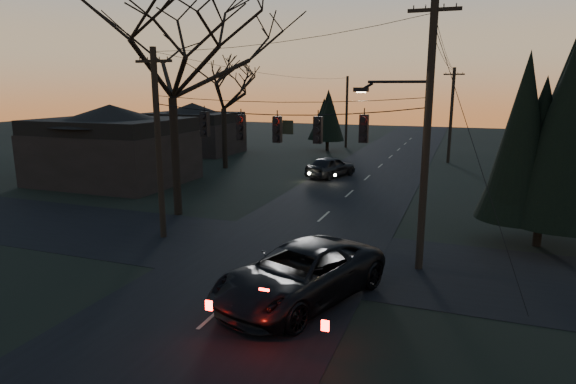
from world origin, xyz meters
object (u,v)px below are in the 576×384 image
(utility_pole_left, at_px, (164,237))
(bare_tree_left, at_px, (170,48))
(suv_near, at_px, (300,274))
(utility_pole_right, at_px, (419,269))
(utility_pole_far_l, at_px, (346,147))
(utility_pole_far_r, at_px, (448,163))
(evergreen_right, at_px, (548,142))
(sedan_oncoming_a, at_px, (331,167))

(utility_pole_left, xyz_separation_m, bare_tree_left, (-1.63, 3.77, 8.77))
(bare_tree_left, height_order, suv_near, bare_tree_left)
(utility_pole_right, height_order, utility_pole_far_l, utility_pole_right)
(utility_pole_left, relative_size, utility_pole_far_r, 1.00)
(bare_tree_left, height_order, evergreen_right, bare_tree_left)
(utility_pole_left, height_order, sedan_oncoming_a, utility_pole_left)
(utility_pole_left, bearing_deg, utility_pole_far_l, 90.00)
(utility_pole_left, relative_size, bare_tree_left, 0.68)
(utility_pole_far_l, bearing_deg, bare_tree_left, -92.90)
(utility_pole_left, bearing_deg, bare_tree_left, 113.45)
(bare_tree_left, relative_size, sedan_oncoming_a, 2.65)
(utility_pole_left, relative_size, utility_pole_far_l, 1.06)
(utility_pole_right, xyz_separation_m, evergreen_right, (4.59, 4.59, 4.56))
(utility_pole_far_l, bearing_deg, sedan_oncoming_a, -80.02)
(utility_pole_far_r, distance_m, sedan_oncoming_a, 13.49)
(suv_near, bearing_deg, utility_pole_far_r, 104.63)
(utility_pole_right, relative_size, utility_pole_far_l, 1.25)
(utility_pole_far_l, height_order, bare_tree_left, bare_tree_left)
(bare_tree_left, xyz_separation_m, evergreen_right, (17.73, 0.82, -4.21))
(sedan_oncoming_a, bearing_deg, bare_tree_left, 89.81)
(utility_pole_right, distance_m, sedan_oncoming_a, 19.19)
(utility_pole_left, bearing_deg, utility_pole_far_r, 67.67)
(suv_near, bearing_deg, bare_tree_left, 161.42)
(bare_tree_left, xyz_separation_m, suv_near, (9.75, -7.95, -7.87))
(utility_pole_far_l, bearing_deg, utility_pole_left, -90.00)
(utility_pole_far_r, relative_size, bare_tree_left, 0.68)
(utility_pole_right, bearing_deg, bare_tree_left, 164.00)
(utility_pole_right, bearing_deg, utility_pole_far_l, 107.72)
(utility_pole_right, height_order, evergreen_right, evergreen_right)
(bare_tree_left, distance_m, suv_near, 14.85)
(utility_pole_far_l, relative_size, sedan_oncoming_a, 1.69)
(utility_pole_left, bearing_deg, utility_pole_right, 0.00)
(utility_pole_right, xyz_separation_m, sedan_oncoming_a, (-8.21, 17.33, 0.80))
(utility_pole_right, distance_m, bare_tree_left, 16.24)
(sedan_oncoming_a, bearing_deg, utility_pole_left, 99.01)
(utility_pole_left, xyz_separation_m, utility_pole_far_l, (0.00, 36.00, 0.00))
(utility_pole_right, xyz_separation_m, suv_near, (-3.38, -4.19, 0.90))
(utility_pole_left, bearing_deg, suv_near, -27.29)
(utility_pole_right, height_order, sedan_oncoming_a, utility_pole_right)
(utility_pole_far_r, relative_size, suv_near, 1.32)
(utility_pole_left, distance_m, bare_tree_left, 9.68)
(utility_pole_right, distance_m, utility_pole_far_l, 37.79)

